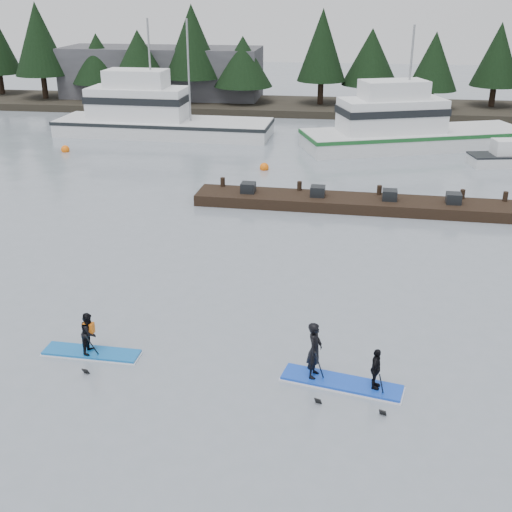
# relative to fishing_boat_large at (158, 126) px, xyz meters

# --- Properties ---
(ground) EXTENTS (160.00, 160.00, 0.00)m
(ground) POSITION_rel_fishing_boat_large_xyz_m (10.67, -30.33, -0.67)
(ground) COLOR gray
(ground) RESTS_ON ground
(far_shore) EXTENTS (70.00, 8.00, 0.60)m
(far_shore) POSITION_rel_fishing_boat_large_xyz_m (10.67, 11.67, -0.37)
(far_shore) COLOR #2D281E
(far_shore) RESTS_ON ground
(treeline) EXTENTS (60.00, 4.00, 8.00)m
(treeline) POSITION_rel_fishing_boat_large_xyz_m (10.67, 11.67, -0.67)
(treeline) COLOR black
(treeline) RESTS_ON ground
(waterfront_building) EXTENTS (18.00, 6.00, 5.00)m
(waterfront_building) POSITION_rel_fishing_boat_large_xyz_m (-3.33, 13.67, 1.83)
(waterfront_building) COLOR #4C4C51
(waterfront_building) RESTS_ON ground
(fishing_boat_large) EXTENTS (15.73, 4.84, 9.03)m
(fishing_boat_large) POSITION_rel_fishing_boat_large_xyz_m (0.00, 0.00, 0.00)
(fishing_boat_large) COLOR silver
(fishing_boat_large) RESTS_ON ground
(fishing_boat_medium) EXTENTS (15.56, 9.03, 8.85)m
(fishing_boat_medium) POSITION_rel_fishing_boat_large_xyz_m (17.92, -1.62, -0.04)
(fishing_boat_medium) COLOR silver
(fishing_boat_medium) RESTS_ON ground
(floating_dock) EXTENTS (16.19, 2.77, 0.54)m
(floating_dock) POSITION_rel_fishing_boat_large_xyz_m (14.46, -15.09, -0.40)
(floating_dock) COLOR black
(floating_dock) RESTS_ON ground
(buoy_a) EXTENTS (0.55, 0.55, 0.55)m
(buoy_a) POSITION_rel_fishing_boat_large_xyz_m (-4.65, -5.89, -0.67)
(buoy_a) COLOR orange
(buoy_a) RESTS_ON ground
(buoy_b) EXTENTS (0.54, 0.54, 0.54)m
(buoy_b) POSITION_rel_fishing_boat_large_xyz_m (8.98, -8.54, -0.67)
(buoy_b) COLOR orange
(buoy_b) RESTS_ON ground
(paddleboard_solo) EXTENTS (2.92, 1.07, 1.85)m
(paddleboard_solo) POSITION_rel_fishing_boat_large_xyz_m (6.49, -29.90, -0.17)
(paddleboard_solo) COLOR #1261B1
(paddleboard_solo) RESTS_ON ground
(paddleboard_duo) EXTENTS (3.40, 1.60, 2.26)m
(paddleboard_duo) POSITION_rel_fishing_boat_large_xyz_m (13.80, -30.45, -0.07)
(paddleboard_duo) COLOR blue
(paddleboard_duo) RESTS_ON ground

